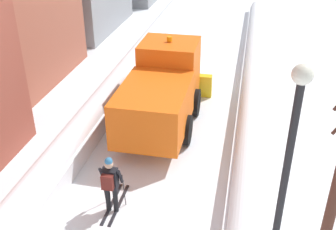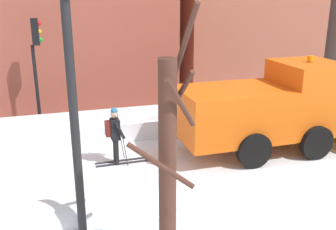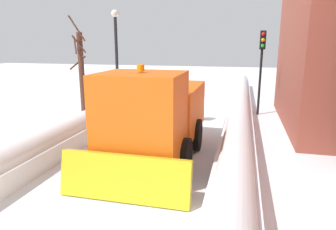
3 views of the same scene
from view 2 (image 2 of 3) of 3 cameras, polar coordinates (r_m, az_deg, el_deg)
ground_plane at (r=13.14m, az=15.34°, el=-5.56°), size 80.00×80.00×0.00m
snowbank_left at (r=15.36m, az=9.78°, el=0.23°), size 1.10×36.00×1.11m
snowbank_right at (r=10.83m, az=23.74°, el=-8.96°), size 1.10×36.00×1.05m
plow_truck at (r=12.96m, az=14.84°, el=1.11°), size 3.20×5.98×3.12m
skier at (r=11.72m, az=-7.91°, el=-2.67°), size 0.62×1.80×1.81m
traffic_light_pole at (r=14.15m, az=-19.00°, el=8.37°), size 0.28×0.42×4.24m
street_lamp at (r=6.76m, az=-14.07°, el=2.77°), size 0.40×0.40×5.33m
bare_tree_near at (r=6.08m, az=0.03°, el=-10.11°), size 0.98×1.10×4.96m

